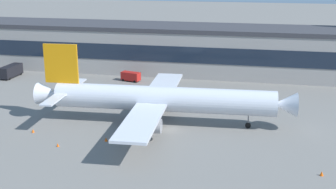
{
  "coord_description": "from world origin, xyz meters",
  "views": [
    {
      "loc": [
        16.68,
        -80.88,
        31.36
      ],
      "look_at": [
        -1.96,
        7.22,
        5.0
      ],
      "focal_mm": 48.32,
      "sensor_mm": 36.0,
      "label": 1
    }
  ],
  "objects_px": {
    "crew_van": "(130,76)",
    "traffic_cone_1": "(322,173)",
    "traffic_cone_0": "(58,145)",
    "traffic_cone_3": "(106,139)",
    "airliner": "(159,99)",
    "traffic_cone_2": "(33,131)",
    "fuel_truck": "(11,71)"
  },
  "relations": [
    {
      "from": "airliner",
      "to": "traffic_cone_2",
      "type": "distance_m",
      "value": 25.21
    },
    {
      "from": "fuel_truck",
      "to": "traffic_cone_3",
      "type": "xyz_separation_m",
      "value": [
        42.49,
        -40.22,
        -1.51
      ]
    },
    {
      "from": "fuel_truck",
      "to": "traffic_cone_1",
      "type": "height_order",
      "value": "fuel_truck"
    },
    {
      "from": "traffic_cone_1",
      "to": "traffic_cone_3",
      "type": "xyz_separation_m",
      "value": [
        -36.99,
        6.41,
        0.0
      ]
    },
    {
      "from": "crew_van",
      "to": "traffic_cone_3",
      "type": "height_order",
      "value": "crew_van"
    },
    {
      "from": "fuel_truck",
      "to": "traffic_cone_0",
      "type": "relative_size",
      "value": 13.78
    },
    {
      "from": "airliner",
      "to": "traffic_cone_2",
      "type": "height_order",
      "value": "airliner"
    },
    {
      "from": "airliner",
      "to": "traffic_cone_3",
      "type": "relative_size",
      "value": 71.17
    },
    {
      "from": "fuel_truck",
      "to": "traffic_cone_3",
      "type": "bearing_deg",
      "value": -43.43
    },
    {
      "from": "airliner",
      "to": "traffic_cone_0",
      "type": "xyz_separation_m",
      "value": [
        -14.96,
        -15.41,
        -4.9
      ]
    },
    {
      "from": "traffic_cone_2",
      "to": "airliner",
      "type": "bearing_deg",
      "value": 23.72
    },
    {
      "from": "traffic_cone_0",
      "to": "traffic_cone_2",
      "type": "distance_m",
      "value": 9.43
    },
    {
      "from": "crew_van",
      "to": "fuel_truck",
      "type": "distance_m",
      "value": 34.58
    },
    {
      "from": "traffic_cone_0",
      "to": "traffic_cone_3",
      "type": "bearing_deg",
      "value": 28.82
    },
    {
      "from": "crew_van",
      "to": "traffic_cone_0",
      "type": "distance_m",
      "value": 46.88
    },
    {
      "from": "traffic_cone_0",
      "to": "traffic_cone_1",
      "type": "xyz_separation_m",
      "value": [
        44.52,
        -2.27,
        0.06
      ]
    },
    {
      "from": "traffic_cone_2",
      "to": "traffic_cone_3",
      "type": "distance_m",
      "value": 15.27
    },
    {
      "from": "traffic_cone_3",
      "to": "traffic_cone_0",
      "type": "bearing_deg",
      "value": -151.18
    },
    {
      "from": "crew_van",
      "to": "traffic_cone_1",
      "type": "bearing_deg",
      "value": -47.52
    },
    {
      "from": "airliner",
      "to": "traffic_cone_1",
      "type": "bearing_deg",
      "value": -30.89
    },
    {
      "from": "traffic_cone_0",
      "to": "crew_van",
      "type": "bearing_deg",
      "value": 90.57
    },
    {
      "from": "traffic_cone_2",
      "to": "traffic_cone_3",
      "type": "height_order",
      "value": "traffic_cone_3"
    },
    {
      "from": "fuel_truck",
      "to": "traffic_cone_0",
      "type": "bearing_deg",
      "value": -51.76
    },
    {
      "from": "airliner",
      "to": "fuel_truck",
      "type": "height_order",
      "value": "airliner"
    },
    {
      "from": "crew_van",
      "to": "traffic_cone_3",
      "type": "xyz_separation_m",
      "value": [
        8.0,
        -42.71,
        -1.09
      ]
    },
    {
      "from": "traffic_cone_2",
      "to": "traffic_cone_3",
      "type": "xyz_separation_m",
      "value": [
        15.22,
        -1.32,
        0.03
      ]
    },
    {
      "from": "fuel_truck",
      "to": "traffic_cone_3",
      "type": "height_order",
      "value": "fuel_truck"
    },
    {
      "from": "airliner",
      "to": "fuel_truck",
      "type": "bearing_deg",
      "value": 149.89
    },
    {
      "from": "crew_van",
      "to": "traffic_cone_2",
      "type": "bearing_deg",
      "value": -99.89
    },
    {
      "from": "airliner",
      "to": "traffic_cone_0",
      "type": "bearing_deg",
      "value": -134.15
    },
    {
      "from": "traffic_cone_1",
      "to": "traffic_cone_3",
      "type": "height_order",
      "value": "traffic_cone_3"
    },
    {
      "from": "traffic_cone_3",
      "to": "crew_van",
      "type": "bearing_deg",
      "value": 100.61
    }
  ]
}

